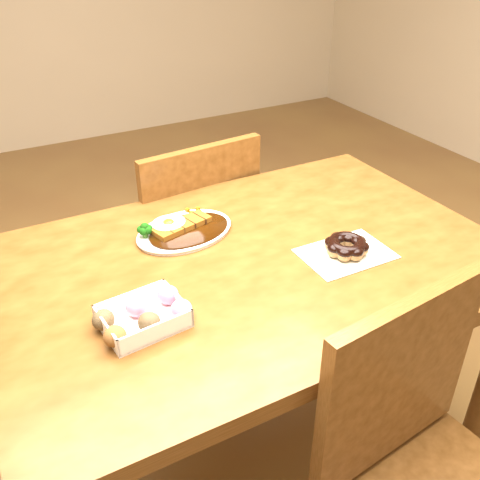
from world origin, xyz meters
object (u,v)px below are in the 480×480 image
katsu_curry_plate (182,229)px  donut_box (143,316)px  table (251,291)px  pon_de_ring (346,247)px  chair_far (187,244)px

katsu_curry_plate → donut_box: bearing=-125.6°
donut_box → katsu_curry_plate: bearing=54.4°
table → pon_de_ring: (0.21, -0.10, 0.12)m
table → katsu_curry_plate: size_ratio=4.26×
table → katsu_curry_plate: bearing=119.0°
table → donut_box: (-0.30, -0.11, 0.12)m
chair_far → table: bearing=79.1°
pon_de_ring → chair_far: bearing=103.6°
chair_far → pon_de_ring: chair_far is taller
chair_far → donut_box: chair_far is taller
donut_box → chair_far: bearing=61.0°
pon_de_ring → katsu_curry_plate: bearing=138.0°
chair_far → pon_de_ring: size_ratio=4.06×
donut_box → pon_de_ring: bearing=1.6°
katsu_curry_plate → pon_de_ring: katsu_curry_plate is taller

